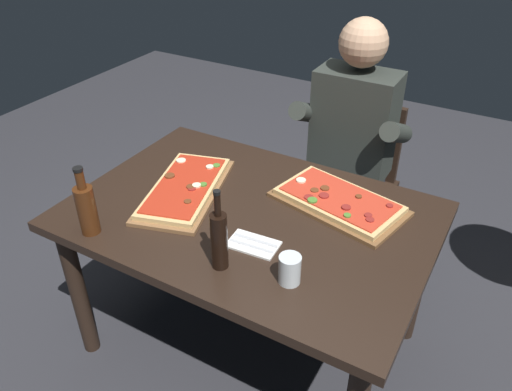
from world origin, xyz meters
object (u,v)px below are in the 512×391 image
Objects in this scene: oil_bottle_amber at (86,208)px; tumbler_near_camera at (290,269)px; wine_bottle_dark at (219,239)px; diner_chair at (352,177)px; dining_table at (250,232)px; pizza_rectangular_front at (339,201)px; pizza_rectangular_left at (185,188)px; seated_diner at (349,143)px.

oil_bottle_amber is 0.77m from tumbler_near_camera.
wine_bottle_dark reaches higher than oil_bottle_amber.
oil_bottle_amber is at bearing -114.59° from diner_chair.
dining_table is at bearing 41.67° from oil_bottle_amber.
pizza_rectangular_front is 2.06× the size of oil_bottle_amber.
wine_bottle_dark is at bearing 8.65° from oil_bottle_amber.
diner_chair is (0.43, 0.87, -0.27)m from pizza_rectangular_left.
seated_diner is at bearing 59.98° from pizza_rectangular_left.
tumbler_near_camera is (0.76, 0.13, -0.06)m from oil_bottle_amber.
seated_diner is at bearing 100.27° from tumbler_near_camera.
seated_diner is (-0.18, 1.01, -0.05)m from tumbler_near_camera.
wine_bottle_dark is (0.07, -0.32, 0.21)m from dining_table.
pizza_rectangular_front is 1.86× the size of wine_bottle_dark.
dining_table is 0.33m from pizza_rectangular_left.
tumbler_near_camera is at bearing -79.73° from seated_diner.
seated_diner reaches higher than dining_table.
wine_bottle_dark is 0.23× the size of seated_diner.
seated_diner reaches higher than diner_chair.
pizza_rectangular_left is 0.45× the size of seated_diner.
wine_bottle_dark is at bearing -111.49° from pizza_rectangular_front.
oil_bottle_amber is at bearing -170.45° from tumbler_near_camera.
pizza_rectangular_front is 0.63m from pizza_rectangular_left.
wine_bottle_dark is (0.38, -0.31, 0.09)m from pizza_rectangular_left.
dining_table is 0.39m from wine_bottle_dark.
diner_chair is at bearing 65.41° from oil_bottle_amber.
diner_chair is (0.57, 1.25, -0.36)m from oil_bottle_amber.
oil_bottle_amber is (-0.14, -0.39, 0.09)m from pizza_rectangular_left.
pizza_rectangular_front is at bearing 21.06° from pizza_rectangular_left.
diner_chair is at bearing 99.20° from tumbler_near_camera.
tumbler_near_camera is at bearing -80.80° from diner_chair.
wine_bottle_dark is 1.06m from seated_diner.
pizza_rectangular_left is at bearing -178.16° from dining_table.
pizza_rectangular_front is 0.42× the size of seated_diner.
oil_bottle_amber is 0.21× the size of seated_diner.
wine_bottle_dark is 1.11× the size of oil_bottle_amber.
seated_diner reaches higher than wine_bottle_dark.
diner_chair is 0.65× the size of seated_diner.
tumbler_near_camera reaches higher than dining_table.
pizza_rectangular_front is (0.28, 0.22, 0.12)m from dining_table.
oil_bottle_amber is at bearing -139.93° from pizza_rectangular_front.
oil_bottle_amber is at bearing -116.84° from seated_diner.
seated_diner is (0.57, 1.13, -0.10)m from oil_bottle_amber.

